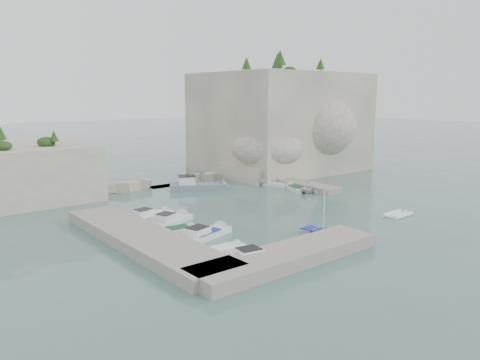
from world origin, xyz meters
TOP-DOWN VIEW (x-y plane):
  - ground at (0.00, 0.00)m, footprint 400.00×400.00m
  - cliff_east at (23.00, 23.00)m, footprint 26.00×22.00m
  - cliff_terrace at (13.00, 18.00)m, footprint 8.00×10.00m
  - outcrop_west at (-20.00, 25.00)m, footprint 16.00×14.00m
  - quay_west at (-17.00, -1.00)m, footprint 5.00×24.00m
  - quay_south at (-10.00, -12.50)m, footprint 18.00×4.00m
  - ledge_east at (13.50, 10.00)m, footprint 3.00×16.00m
  - breakwater at (-1.00, 22.00)m, footprint 28.00×3.00m
  - motorboat_a at (-12.30, 6.48)m, footprint 6.43×3.07m
  - motorboat_b at (-11.44, 3.51)m, footprint 6.35×4.11m
  - motorboat_c at (-12.66, 0.16)m, footprint 4.67×2.20m
  - motorboat_d at (-11.55, -2.81)m, footprint 7.11×3.77m
  - motorboat_e at (-12.48, -7.39)m, footprint 4.08×1.85m
  - motorboat_f at (-11.73, -10.87)m, footprint 6.83×2.96m
  - rowboat at (-2.32, -9.57)m, footprint 5.15×3.99m
  - inflatable_dinghy at (9.91, -9.76)m, footprint 3.71×1.85m
  - tender_east_a at (11.46, 5.12)m, footprint 3.66×3.25m
  - tender_east_b at (11.22, 7.21)m, footprint 3.39×5.26m
  - tender_east_c at (11.00, 11.58)m, footprint 2.99×5.48m
  - tender_east_d at (11.01, 12.67)m, footprint 4.08×2.24m
  - work_boat at (0.94, 16.60)m, footprint 9.01×6.65m
  - rowboat_mast at (-2.32, -9.57)m, footprint 0.10×0.10m
  - vegetation at (17.83, 24.40)m, footprint 53.48×13.88m

SIDE VIEW (x-z plane):
  - ground at x=0.00m, z-range 0.00..0.00m
  - motorboat_a at x=-12.30m, z-range -0.70..0.70m
  - motorboat_b at x=-11.44m, z-range -0.70..0.70m
  - motorboat_c at x=-12.66m, z-range -0.35..0.35m
  - motorboat_d at x=-11.55m, z-range -0.70..0.70m
  - motorboat_e at x=-12.48m, z-range -0.35..0.35m
  - motorboat_f at x=-11.73m, z-range -0.70..0.70m
  - rowboat at x=-2.32m, z-range -0.49..0.49m
  - inflatable_dinghy at x=9.91m, z-range -0.22..0.22m
  - tender_east_a at x=11.46m, z-range -0.88..0.88m
  - tender_east_b at x=11.22m, z-range -0.35..0.35m
  - tender_east_c at x=11.00m, z-range -0.35..0.35m
  - tender_east_d at x=11.01m, z-range -0.74..0.74m
  - work_boat at x=0.94m, z-range -1.10..1.10m
  - ledge_east at x=13.50m, z-range 0.00..0.80m
  - quay_west at x=-17.00m, z-range 0.00..1.10m
  - quay_south at x=-10.00m, z-range 0.00..1.10m
  - breakwater at x=-1.00m, z-range 0.00..1.40m
  - cliff_terrace at x=13.00m, z-range 0.00..2.50m
  - rowboat_mast at x=-2.32m, z-range 0.49..4.69m
  - outcrop_west at x=-20.00m, z-range 0.00..7.00m
  - cliff_east at x=23.00m, z-range 0.00..17.00m
  - vegetation at x=17.83m, z-range 11.23..24.63m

